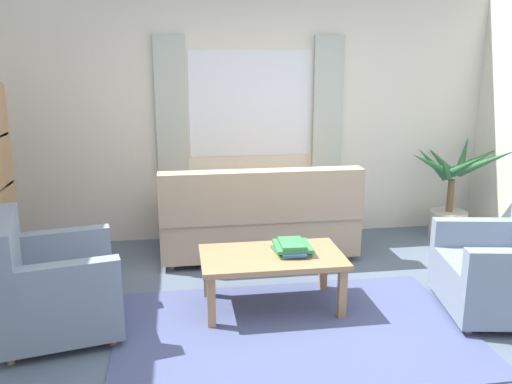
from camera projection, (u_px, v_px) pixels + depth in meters
ground_plane at (294, 332)px, 3.78m from camera, size 6.24×6.24×0.00m
wall_back at (250, 118)px, 5.63m from camera, size 5.32×0.12×2.60m
window_with_curtains at (251, 104)px, 5.52m from camera, size 1.98×0.07×1.40m
area_rug at (294, 331)px, 3.78m from camera, size 2.53×1.61×0.01m
couch at (258, 220)px, 5.17m from camera, size 1.90×0.82×0.92m
armchair_left at (49, 286)px, 3.70m from camera, size 0.98×0.99×0.88m
armchair_right at (507, 269)px, 3.99m from camera, size 0.95×0.97×0.88m
coffee_table at (272, 262)px, 4.07m from camera, size 1.10×0.64×0.44m
book_stack_on_table at (292, 247)px, 4.09m from camera, size 0.30×0.34×0.09m
potted_plant at (453, 194)px, 5.66m from camera, size 1.12×1.13×1.12m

